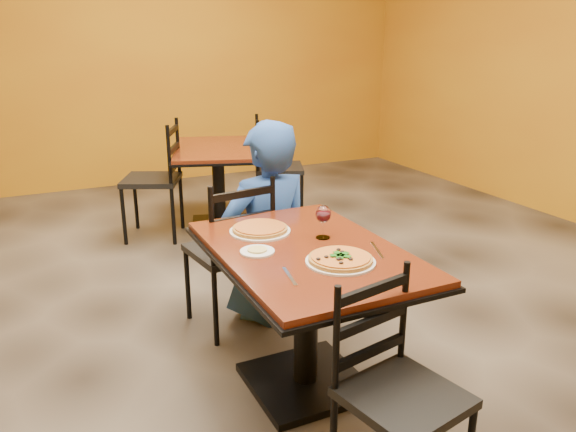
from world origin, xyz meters
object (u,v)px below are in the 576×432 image
plate_main (340,262)px  pizza_far (260,228)px  table_second (218,168)px  chair_second_left (151,180)px  plate_far (260,231)px  pizza_main (341,258)px  wine_glass (323,221)px  table_main (306,285)px  chair_main_near (404,399)px  diner (267,221)px  side_plate (257,251)px  chair_second_right (279,169)px  chair_main_far (229,251)px

plate_main → pizza_far: (-0.16, 0.52, 0.02)m
table_second → plate_main: plate_main is taller
plate_main → pizza_far: pizza_far is taller
chair_second_left → plate_main: chair_second_left is taller
plate_far → pizza_far: (-0.00, -0.00, 0.02)m
plate_far → plate_main: bearing=-72.7°
chair_second_left → plate_far: bearing=26.6°
pizza_main → pizza_far: 0.55m
table_second → plate_main: bearing=-97.5°
wine_glass → table_main: bearing=-146.9°
chair_main_near → plate_main: size_ratio=2.82×
table_second → diner: (-0.27, -1.73, 0.07)m
diner → chair_main_near: bearing=80.0°
side_plate → table_second: bearing=75.4°
chair_second_left → pizza_main: (0.24, -2.77, 0.26)m
diner → side_plate: bearing=59.1°
side_plate → chair_second_right: bearing=63.4°
pizza_main → pizza_far: (-0.16, 0.52, 0.00)m
table_main → diner: 0.83m
plate_main → pizza_far: bearing=107.3°
chair_second_left → plate_far: (0.07, -2.25, 0.25)m
table_second → wine_glass: size_ratio=7.38×
chair_main_near → diner: diner is taller
plate_main → pizza_main: (0.00, 0.00, 0.02)m
table_second → wine_glass: 2.49m
chair_second_left → pizza_far: size_ratio=3.63×
chair_second_right → plate_main: chair_second_right is taller
chair_main_far → table_main: bearing=90.8°
table_second → plate_far: plate_far is taller
table_second → pizza_far: pizza_far is taller
chair_main_near → diner: size_ratio=0.71×
chair_second_right → table_main: bearing=179.7°
table_second → table_main: bearing=-99.3°
chair_main_near → plate_main: (0.06, 0.57, 0.32)m
table_second → pizza_main: 2.80m
table_second → chair_main_near: size_ratio=1.52×
diner → table_second: bearing=-103.4°
chair_second_right → pizza_far: 2.53m
table_second → diner: diner is taller
table_main → plate_main: bearing=-76.8°
wine_glass → side_plate: bearing=-173.7°
diner → plate_main: size_ratio=3.99×
chair_second_right → chair_main_near: bearing=-175.6°
chair_main_far → side_plate: (-0.11, -0.73, 0.28)m
chair_second_left → plate_far: size_ratio=3.28×
diner → wine_glass: (-0.01, -0.73, 0.22)m
side_plate → chair_main_near: bearing=-74.8°
wine_glass → chair_main_far: bearing=110.1°
chair_main_near → chair_second_left: bearing=81.6°
pizza_main → wine_glass: 0.33m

